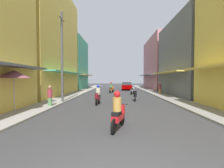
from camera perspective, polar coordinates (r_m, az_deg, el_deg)
ground_plane at (r=21.51m, az=1.74°, el=-3.64°), size 98.14×98.14×0.00m
sidewalk_left at (r=22.16m, az=-12.49°, el=-3.36°), size 2.01×52.61×0.12m
sidewalk_right at (r=22.20m, az=15.94°, el=-3.38°), size 2.01×52.61×0.12m
building_left_mid at (r=22.69m, az=-23.53°, el=13.32°), size 7.05×13.23×13.26m
building_left_far at (r=33.61m, az=-14.76°, el=6.62°), size 7.05×9.36×9.79m
building_right_mid at (r=22.32m, az=27.04°, el=7.98°), size 7.05×10.98×9.04m
building_right_far at (r=34.36m, az=17.71°, el=6.66°), size 7.05×13.06×9.99m
motorbike_maroon at (r=13.15m, az=-4.98°, el=-4.05°), size 0.55×1.81×1.58m
motorbike_black at (r=15.46m, az=8.06°, el=-3.93°), size 0.55×1.81×0.96m
motorbike_green at (r=33.45m, az=5.98°, el=-0.82°), size 0.76×1.74×0.96m
motorbike_red at (r=6.72m, az=2.19°, el=-9.75°), size 0.71×1.76×1.58m
motorbike_silver at (r=21.93m, az=7.19°, el=-2.22°), size 0.77×1.73×0.96m
motorbike_orange at (r=23.95m, az=-0.21°, el=-1.39°), size 0.74×1.75×1.58m
parked_car at (r=29.97m, az=5.07°, el=-0.68°), size 1.85×4.14×1.45m
pedestrian_midway at (r=12.48m, az=-20.82°, el=-4.11°), size 0.34×0.34×1.58m
pedestrian_foreground at (r=21.83m, az=16.38°, el=-1.51°), size 0.34×0.34×1.61m
vendor_umbrella at (r=11.06m, az=-31.00°, el=2.95°), size 1.86×1.86×2.55m
utility_pole at (r=14.64m, az=-17.00°, el=9.06°), size 0.20×1.20×7.67m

